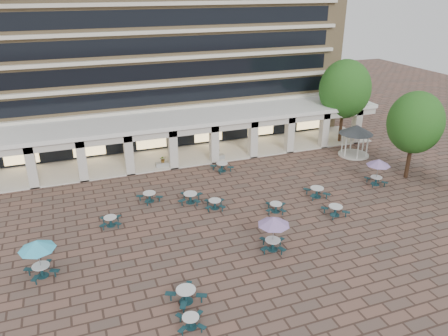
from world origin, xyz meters
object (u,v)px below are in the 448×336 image
Objects in this scene: picnic_table_1 at (186,294)px; planter_left at (163,163)px; picnic_table_3 at (335,210)px; gazebo at (356,133)px; planter_right at (217,155)px; picnic_table_0 at (191,321)px.

planter_left is (3.22, 19.76, -0.06)m from picnic_table_1.
planter_left is at bearing 125.09° from picnic_table_3.
gazebo is 2.36× the size of planter_right.
planter_left is (3.54, 21.78, 0.04)m from picnic_table_0.
gazebo is (23.05, 17.99, 2.07)m from picnic_table_0.
gazebo is 2.36× the size of planter_left.
gazebo is (9.09, 10.32, 2.00)m from picnic_table_3.
picnic_table_3 is 17.54m from planter_left.
planter_left is at bearing 180.00° from planter_right.
picnic_table_0 is at bearing -152.58° from picnic_table_3.
picnic_table_3 is 1.22× the size of planter_right.
gazebo is at bearing -15.27° from planter_right.
planter_left is 1.00× the size of planter_right.
planter_right is at bearing 76.05° from picnic_table_0.
planter_left is (-10.42, 14.11, -0.03)m from picnic_table_3.
picnic_table_0 is 1.13× the size of planter_left.
planter_right reaches higher than picnic_table_3.
planter_left reaches higher than picnic_table_0.
picnic_table_1 is at bearing 89.98° from picnic_table_0.
gazebo is 14.54m from planter_right.
picnic_table_0 is 15.93m from picnic_table_3.
gazebo reaches higher than planter_right.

